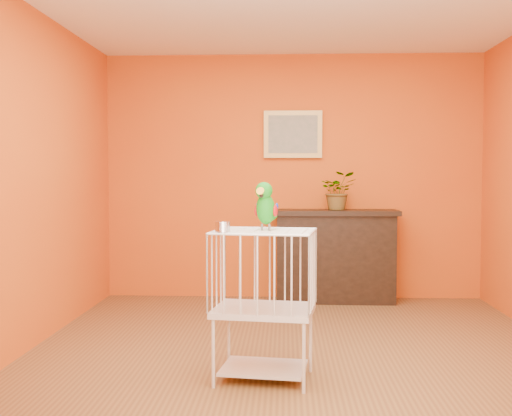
{
  "coord_description": "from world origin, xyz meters",
  "views": [
    {
      "loc": [
        -0.08,
        -4.63,
        1.32
      ],
      "look_at": [
        -0.27,
        -0.54,
        1.11
      ],
      "focal_mm": 45.0,
      "sensor_mm": 36.0,
      "label": 1
    }
  ],
  "objects": [
    {
      "name": "ground",
      "position": [
        0.0,
        0.0,
        0.0
      ],
      "size": [
        4.5,
        4.5,
        0.0
      ],
      "primitive_type": "plane",
      "color": "brown",
      "rests_on": "ground"
    },
    {
      "name": "room_shell",
      "position": [
        0.0,
        0.0,
        1.58
      ],
      "size": [
        4.5,
        4.5,
        4.5
      ],
      "color": "#CE5513",
      "rests_on": "ground"
    },
    {
      "name": "console_cabinet",
      "position": [
        0.44,
        2.02,
        0.48
      ],
      "size": [
        1.29,
        0.46,
        0.96
      ],
      "color": "black",
      "rests_on": "ground"
    },
    {
      "name": "potted_plant",
      "position": [
        0.47,
        2.05,
        1.11
      ],
      "size": [
        0.36,
        0.4,
        0.31
      ],
      "primitive_type": "imported",
      "rotation": [
        0.0,
        0.0,
        0.0
      ],
      "color": "#26722D",
      "rests_on": "console_cabinet"
    },
    {
      "name": "framed_picture",
      "position": [
        0.0,
        2.22,
        1.75
      ],
      "size": [
        0.62,
        0.04,
        0.5
      ],
      "color": "#A67D3B",
      "rests_on": "room_shell"
    },
    {
      "name": "birdcage",
      "position": [
        -0.21,
        -0.56,
        0.5
      ],
      "size": [
        0.68,
        0.56,
        0.97
      ],
      "rotation": [
        0.0,
        0.0,
        -0.13
      ],
      "color": "silver",
      "rests_on": "ground"
    },
    {
      "name": "feed_cup",
      "position": [
        -0.46,
        -0.72,
        1.0
      ],
      "size": [
        0.09,
        0.09,
        0.06
      ],
      "primitive_type": "cylinder",
      "color": "silver",
      "rests_on": "birdcage"
    },
    {
      "name": "parrot",
      "position": [
        -0.2,
        -0.54,
        1.12
      ],
      "size": [
        0.17,
        0.28,
        0.31
      ],
      "rotation": [
        0.0,
        0.0,
        -0.28
      ],
      "color": "#59544C",
      "rests_on": "birdcage"
    }
  ]
}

